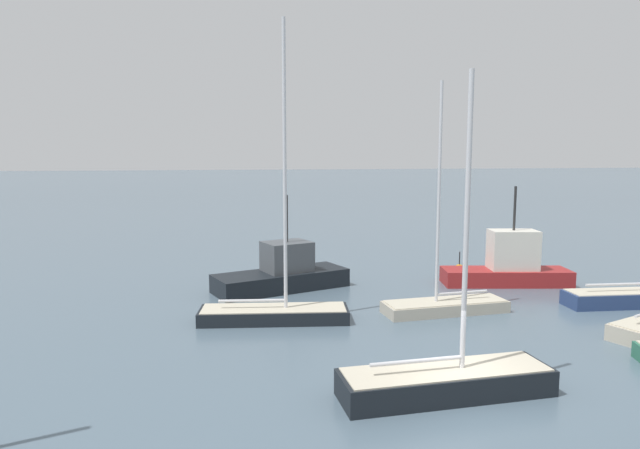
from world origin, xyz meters
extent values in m
plane|color=slate|center=(0.00, 0.00, 0.00)|extent=(600.00, 600.00, 0.00)
cube|color=black|center=(-0.33, 0.09, 0.38)|extent=(6.24, 1.78, 0.76)
cube|color=beige|center=(-0.33, 0.09, 0.78)|extent=(5.99, 1.64, 0.04)
cylinder|color=silver|center=(0.17, 0.09, 4.98)|extent=(0.15, 0.15, 8.46)
cylinder|color=silver|center=(-1.23, 0.10, 1.11)|extent=(2.80, 0.15, 0.12)
cube|color=black|center=(-4.03, 8.33, 0.27)|extent=(6.43, 2.83, 0.55)
cube|color=beige|center=(-4.03, 8.33, 0.57)|extent=(6.16, 2.65, 0.04)
cylinder|color=silver|center=(-3.54, 8.24, 6.43)|extent=(0.15, 0.15, 11.77)
cylinder|color=silver|center=(-4.91, 8.49, 0.90)|extent=(2.77, 0.63, 0.12)
cube|color=#BCB29E|center=(3.54, 7.79, 0.25)|extent=(5.57, 1.72, 0.51)
cube|color=beige|center=(3.54, 7.79, 0.53)|extent=(5.35, 1.58, 0.04)
cylinder|color=silver|center=(3.09, 7.78, 5.27)|extent=(0.13, 0.13, 9.53)
cylinder|color=silver|center=(4.34, 7.80, 0.86)|extent=(2.50, 0.15, 0.11)
cube|color=navy|center=(12.53, 6.74, 0.34)|extent=(6.51, 2.30, 0.68)
cube|color=beige|center=(12.53, 6.74, 0.70)|extent=(6.24, 2.15, 0.04)
cylinder|color=silver|center=(11.62, 6.87, 1.03)|extent=(2.86, 0.50, 0.12)
cube|color=black|center=(-2.80, 13.72, 0.47)|extent=(7.36, 4.32, 0.94)
cube|color=#4C5156|center=(-2.47, 13.82, 1.71)|extent=(2.76, 2.44, 1.54)
cylinder|color=#262626|center=(-2.47, 13.82, 3.70)|extent=(0.14, 0.14, 2.43)
cube|color=maroon|center=(9.19, 11.90, 0.42)|extent=(7.01, 3.49, 0.85)
cube|color=silver|center=(9.52, 11.82, 1.91)|extent=(2.75, 2.03, 2.12)
cylinder|color=#262626|center=(9.52, 11.82, 4.14)|extent=(0.13, 0.13, 2.36)
sphere|color=orange|center=(7.90, 14.63, 0.32)|extent=(0.64, 0.64, 0.64)
cylinder|color=black|center=(7.90, 14.63, 1.01)|extent=(0.06, 0.06, 0.75)
camera|label=1|loc=(-7.39, -13.47, 6.82)|focal=30.27mm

